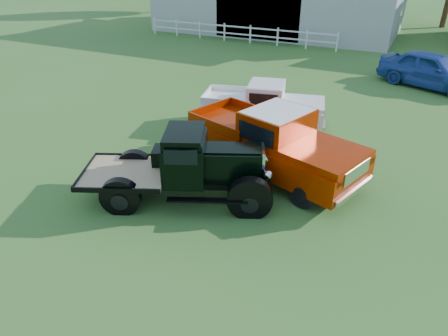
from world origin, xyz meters
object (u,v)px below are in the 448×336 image
at_px(vintage_flatbed, 182,166).
at_px(white_pickup, 263,106).
at_px(red_pickup, 273,141).
at_px(misc_car_blue, 432,70).

bearing_deg(vintage_flatbed, white_pickup, 64.70).
bearing_deg(red_pickup, white_pickup, 134.37).
bearing_deg(white_pickup, red_pickup, -77.56).
distance_m(white_pickup, misc_car_blue, 9.69).
relative_size(vintage_flatbed, red_pickup, 0.89).
relative_size(red_pickup, white_pickup, 1.21).
xyz_separation_m(vintage_flatbed, red_pickup, (1.60, 2.34, 0.03)).
height_order(red_pickup, misc_car_blue, red_pickup).
distance_m(red_pickup, misc_car_blue, 11.76).
bearing_deg(misc_car_blue, red_pickup, -175.35).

